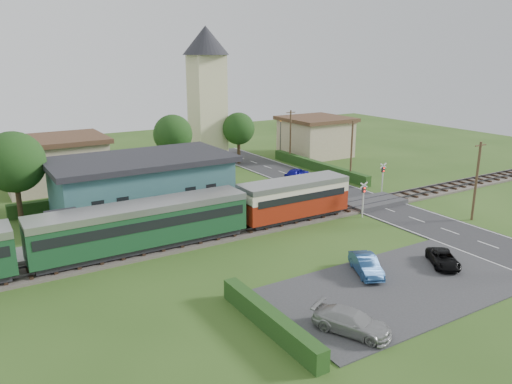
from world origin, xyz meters
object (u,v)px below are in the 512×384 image
church_tower (207,85)px  pedestrian_near (239,205)px  house_east (315,136)px  car_park_dark (443,259)px  equipment_hut (64,229)px  house_west (55,162)px  crossing_signal_near (363,194)px  pedestrian_far (110,226)px  car_park_blue (366,265)px  crossing_signal_far (383,174)px  car_on_road (297,173)px  train (99,232)px  car_park_silver (352,322)px  station_building (142,185)px

church_tower → pedestrian_near: church_tower is taller
house_east → car_park_dark: (-16.25, -35.29, -2.23)m
church_tower → pedestrian_near: (-8.49, -23.37, -8.82)m
equipment_hut → house_west: house_west is taller
crossing_signal_near → car_park_dark: (-2.65, -10.88, -1.57)m
pedestrian_far → car_park_blue: bearing=-114.2°
crossing_signal_far → car_on_road: size_ratio=0.87×
house_east → car_on_road: 14.55m
house_east → pedestrian_far: house_east is taller
house_east → train: bearing=-148.8°
car_park_blue → car_park_dark: 5.81m
house_west → house_east: bearing=-1.6°
car_park_blue → car_park_silver: (-5.72, -5.00, -0.01)m
car_on_road → church_tower: bearing=-5.3°
train → pedestrian_far: (1.64, 3.18, -0.78)m
crossing_signal_far → car_park_dark: size_ratio=0.93×
equipment_hut → car_park_silver: (10.50, -19.70, -1.05)m
station_building → car_park_blue: bearing=-68.1°
church_tower → crossing_signal_near: 29.57m
house_west → crossing_signal_near: size_ratio=3.30×
equipment_hut → pedestrian_far: size_ratio=1.34×
crossing_signal_far → equipment_hut: bearing=178.5°
crossing_signal_near → pedestrian_near: (-9.89, 5.04, -0.73)m
house_east → car_park_silver: bearing=-125.5°
house_west → car_park_silver: house_west is taller
train → house_west: house_west is taller
equipment_hut → house_east: bearing=26.3°
car_park_dark → car_park_silver: bearing=-130.1°
car_on_road → car_park_dark: bearing=143.5°
house_west → crossing_signal_near: (21.40, -25.41, -0.65)m
car_on_road → car_park_blue: (-11.37, -23.55, 0.02)m
crossing_signal_near → house_east: bearing=60.9°
car_park_blue → pedestrian_far: 19.53m
station_building → car_on_road: 19.94m
equipment_hut → station_building: bearing=35.9°
car_park_dark → pedestrian_far: (-18.39, 16.47, 0.83)m
church_tower → car_on_road: (4.60, -13.95, -9.53)m
crossing_signal_far → car_on_road: 10.55m
equipment_hut → car_park_dark: bearing=-37.2°
train → equipment_hut: bearing=118.2°
train → house_west: size_ratio=4.00×
house_east → pedestrian_far: (-34.64, -18.82, -1.40)m
train → pedestrian_near: bearing=11.6°
car_park_silver → pedestrian_near: pedestrian_near is taller
church_tower → crossing_signal_far: size_ratio=5.37×
car_on_road → pedestrian_far: pedestrian_far is taller
car_park_silver → car_park_dark: (11.25, 3.21, -0.12)m
car_park_dark → pedestrian_far: 24.70m
crossing_signal_near → car_park_dark: crossing_signal_near is taller
station_building → house_west: 14.87m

